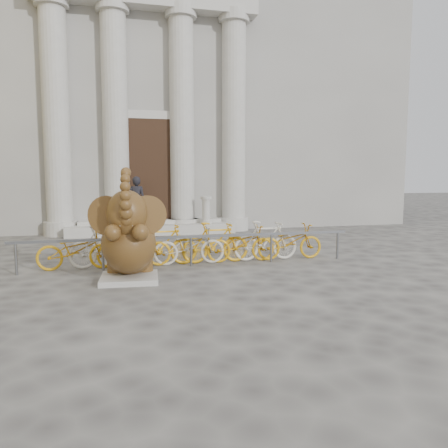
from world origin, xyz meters
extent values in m
plane|color=#474442|center=(0.00, 0.00, 0.00)|extent=(80.00, 80.00, 0.00)
cube|color=gray|center=(0.00, 15.00, 6.00)|extent=(22.00, 10.00, 12.00)
cube|color=black|center=(0.00, 9.92, 2.30)|extent=(2.40, 0.16, 4.00)
cylinder|color=#A8A59E|center=(-3.20, 9.80, 4.00)|extent=(0.90, 0.90, 8.00)
cylinder|color=#A8A59E|center=(-1.20, 9.80, 4.00)|extent=(0.90, 0.90, 8.00)
cylinder|color=#A8A59E|center=(1.20, 9.80, 4.00)|extent=(0.90, 0.90, 8.00)
cylinder|color=#A8A59E|center=(3.20, 9.80, 4.00)|extent=(0.90, 0.90, 8.00)
cube|color=#A8A59E|center=(0.00, 9.40, 0.18)|extent=(6.00, 1.20, 0.36)
cube|color=#A8A59E|center=(-1.04, 2.25, 0.06)|extent=(1.21, 1.10, 0.11)
ellipsoid|color=black|center=(-1.03, 2.49, 0.45)|extent=(1.02, 0.98, 0.72)
ellipsoid|color=black|center=(-1.04, 2.27, 0.77)|extent=(1.19, 1.44, 1.18)
cylinder|color=black|center=(-1.32, 2.66, 0.26)|extent=(0.36, 0.36, 0.29)
cylinder|color=black|center=(-0.71, 2.62, 0.26)|extent=(0.36, 0.36, 0.29)
cylinder|color=black|center=(-1.33, 1.84, 1.00)|extent=(0.32, 0.69, 0.45)
cylinder|color=black|center=(-0.83, 1.80, 1.00)|extent=(0.32, 0.69, 0.45)
ellipsoid|color=black|center=(-1.07, 1.86, 1.40)|extent=(0.82, 0.78, 0.91)
cylinder|color=black|center=(-1.45, 2.03, 1.36)|extent=(0.73, 0.35, 0.77)
cylinder|color=black|center=(-0.68, 1.97, 1.36)|extent=(0.76, 0.24, 0.77)
cone|color=beige|center=(-1.23, 1.65, 1.22)|extent=(0.13, 0.27, 0.12)
cone|color=beige|center=(-0.96, 1.63, 1.22)|extent=(0.16, 0.27, 0.12)
cube|color=slate|center=(0.42, 3.40, 0.70)|extent=(8.00, 0.06, 0.06)
cylinder|color=slate|center=(-3.38, 3.40, 0.35)|extent=(0.06, 0.06, 0.70)
cylinder|color=slate|center=(-1.58, 3.40, 0.35)|extent=(0.06, 0.06, 0.70)
cylinder|color=slate|center=(0.42, 3.40, 0.35)|extent=(0.06, 0.06, 0.70)
cylinder|color=slate|center=(2.42, 3.40, 0.35)|extent=(0.06, 0.06, 0.70)
cylinder|color=slate|center=(4.22, 3.40, 0.35)|extent=(0.06, 0.06, 0.70)
imported|color=orange|center=(-2.18, 3.65, 0.50)|extent=(1.70, 0.50, 1.00)
imported|color=beige|center=(-1.53, 3.65, 0.50)|extent=(1.66, 0.47, 1.00)
imported|color=orange|center=(-0.88, 3.65, 0.50)|extent=(1.70, 0.50, 1.00)
imported|color=orange|center=(-0.23, 3.65, 0.50)|extent=(1.66, 0.47, 1.00)
imported|color=beige|center=(0.42, 3.65, 0.50)|extent=(1.70, 0.50, 1.00)
imported|color=orange|center=(1.07, 3.65, 0.50)|extent=(1.66, 0.47, 1.00)
imported|color=orange|center=(1.71, 3.65, 0.50)|extent=(1.70, 0.50, 1.00)
imported|color=beige|center=(2.36, 3.65, 0.50)|extent=(1.66, 0.47, 1.00)
imported|color=orange|center=(3.01, 3.65, 0.50)|extent=(1.70, 0.50, 1.00)
imported|color=black|center=(-0.54, 9.22, 1.23)|extent=(0.71, 0.55, 1.74)
cylinder|color=#A8A59E|center=(1.96, 9.10, 0.42)|extent=(0.41, 0.41, 0.12)
cylinder|color=#A8A59E|center=(1.96, 9.10, 0.82)|extent=(0.29, 0.29, 0.92)
cylinder|color=#A8A59E|center=(1.96, 9.10, 1.31)|extent=(0.41, 0.41, 0.10)
camera|label=1|loc=(-1.29, -6.61, 2.12)|focal=35.00mm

